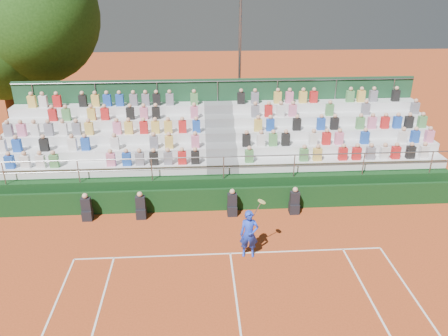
{
  "coord_description": "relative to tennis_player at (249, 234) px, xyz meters",
  "views": [
    {
      "loc": [
        -1.05,
        -12.96,
        9.13
      ],
      "look_at": [
        0.0,
        3.5,
        1.8
      ],
      "focal_mm": 35.0,
      "sensor_mm": 36.0,
      "label": 1
    }
  ],
  "objects": [
    {
      "name": "courtside_wall",
      "position": [
        -0.64,
        3.34,
        -0.39
      ],
      "size": [
        20.0,
        0.15,
        1.0
      ],
      "primitive_type": "cube",
      "color": "black",
      "rests_on": "ground"
    },
    {
      "name": "line_officials",
      "position": [
        -2.11,
        2.89,
        -0.42
      ],
      "size": [
        8.87,
        0.4,
        1.19
      ],
      "color": "black",
      "rests_on": "ground"
    },
    {
      "name": "ground",
      "position": [
        -0.64,
        0.14,
        -0.89
      ],
      "size": [
        90.0,
        90.0,
        0.0
      ],
      "primitive_type": "plane",
      "color": "#B2461D",
      "rests_on": "ground"
    },
    {
      "name": "grandstand",
      "position": [
        -0.65,
        6.58,
        0.2
      ],
      "size": [
        20.0,
        5.2,
        4.4
      ],
      "color": "black",
      "rests_on": "ground"
    },
    {
      "name": "tennis_player",
      "position": [
        0.0,
        0.0,
        0.0
      ],
      "size": [
        0.87,
        0.48,
        2.22
      ],
      "color": "blue",
      "rests_on": "ground"
    },
    {
      "name": "tree_east",
      "position": [
        -10.61,
        12.8,
        6.18
      ],
      "size": [
        7.42,
        7.42,
        10.8
      ],
      "color": "#3A2615",
      "rests_on": "ground"
    },
    {
      "name": "floodlight_mast",
      "position": [
        0.83,
        12.48,
        4.3
      ],
      "size": [
        0.6,
        0.25,
        9.01
      ],
      "color": "gray",
      "rests_on": "ground"
    }
  ]
}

